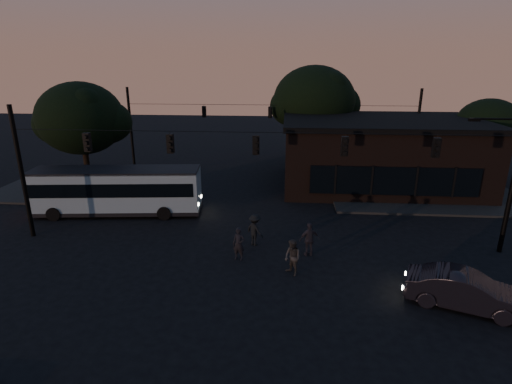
# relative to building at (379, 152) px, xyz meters

# --- Properties ---
(ground) EXTENTS (120.00, 120.00, 0.00)m
(ground) POSITION_rel_building_xyz_m (-9.00, -15.97, -2.71)
(ground) COLOR black
(ground) RESTS_ON ground
(sidewalk_far_right) EXTENTS (14.00, 10.00, 0.15)m
(sidewalk_far_right) POSITION_rel_building_xyz_m (3.00, -1.97, -2.63)
(sidewalk_far_right) COLOR black
(sidewalk_far_right) RESTS_ON ground
(sidewalk_far_left) EXTENTS (14.00, 10.00, 0.15)m
(sidewalk_far_left) POSITION_rel_building_xyz_m (-23.00, -1.97, -2.63)
(sidewalk_far_left) COLOR black
(sidewalk_far_left) RESTS_ON ground
(building) EXTENTS (15.40, 10.41, 5.40)m
(building) POSITION_rel_building_xyz_m (0.00, 0.00, 0.00)
(building) COLOR black
(building) RESTS_ON ground
(tree_behind) EXTENTS (7.60, 7.60, 9.43)m
(tree_behind) POSITION_rel_building_xyz_m (-5.00, 6.03, 3.48)
(tree_behind) COLOR black
(tree_behind) RESTS_ON ground
(tree_right) EXTENTS (5.20, 5.20, 6.86)m
(tree_right) POSITION_rel_building_xyz_m (9.00, 2.03, 1.93)
(tree_right) COLOR black
(tree_right) RESTS_ON ground
(tree_left) EXTENTS (6.40, 6.40, 8.30)m
(tree_left) POSITION_rel_building_xyz_m (-23.00, -2.97, 2.86)
(tree_left) COLOR black
(tree_left) RESTS_ON ground
(signal_rig_near) EXTENTS (26.24, 0.30, 7.50)m
(signal_rig_near) POSITION_rel_building_xyz_m (-9.00, -11.97, 1.74)
(signal_rig_near) COLOR black
(signal_rig_near) RESTS_ON ground
(signal_rig_far) EXTENTS (26.24, 0.30, 7.50)m
(signal_rig_far) POSITION_rel_building_xyz_m (-9.00, 4.03, 1.50)
(signal_rig_far) COLOR black
(signal_rig_far) RESTS_ON ground
(bus) EXTENTS (11.04, 3.59, 3.05)m
(bus) POSITION_rel_building_xyz_m (-18.46, -8.07, -1.00)
(bus) COLOR gray
(bus) RESTS_ON ground
(car) EXTENTS (4.90, 3.14, 1.52)m
(car) POSITION_rel_building_xyz_m (-0.02, -17.38, -1.95)
(car) COLOR black
(car) RESTS_ON ground
(pedestrian_a) EXTENTS (0.71, 0.55, 1.73)m
(pedestrian_a) POSITION_rel_building_xyz_m (-9.72, -13.95, -1.84)
(pedestrian_a) COLOR black
(pedestrian_a) RESTS_ON ground
(pedestrian_b) EXTENTS (1.06, 1.09, 1.77)m
(pedestrian_b) POSITION_rel_building_xyz_m (-7.02, -15.27, -1.82)
(pedestrian_b) COLOR #2C2928
(pedestrian_b) RESTS_ON ground
(pedestrian_c) EXTENTS (1.15, 0.74, 1.83)m
(pedestrian_c) POSITION_rel_building_xyz_m (-6.13, -13.23, -1.80)
(pedestrian_c) COLOR black
(pedestrian_c) RESTS_ON ground
(pedestrian_d) EXTENTS (1.30, 1.27, 1.79)m
(pedestrian_d) POSITION_rel_building_xyz_m (-9.04, -12.17, -1.81)
(pedestrian_d) COLOR black
(pedestrian_d) RESTS_ON ground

